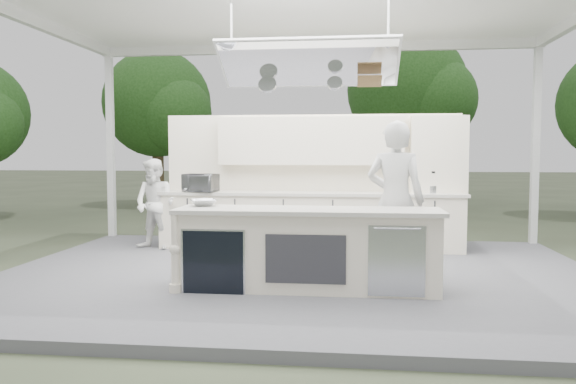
# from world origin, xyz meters

# --- Properties ---
(ground) EXTENTS (90.00, 90.00, 0.00)m
(ground) POSITION_xyz_m (0.00, 0.00, 0.00)
(ground) COLOR #4A553A
(ground) RESTS_ON ground
(stage_deck) EXTENTS (8.00, 6.00, 0.12)m
(stage_deck) POSITION_xyz_m (0.00, 0.00, 0.06)
(stage_deck) COLOR #59595E
(stage_deck) RESTS_ON ground
(demo_island) EXTENTS (3.10, 0.79, 0.95)m
(demo_island) POSITION_xyz_m (0.18, -0.91, 0.60)
(demo_island) COLOR #EFE8CB
(demo_island) RESTS_ON stage_deck
(back_counter) EXTENTS (5.08, 0.72, 0.95)m
(back_counter) POSITION_xyz_m (0.00, 1.90, 0.60)
(back_counter) COLOR #EFE8CB
(back_counter) RESTS_ON stage_deck
(back_wall_unit) EXTENTS (5.05, 0.48, 2.25)m
(back_wall_unit) POSITION_xyz_m (0.44, 2.11, 1.57)
(back_wall_unit) COLOR #EFE8CB
(back_wall_unit) RESTS_ON stage_deck
(tree_cluster) EXTENTS (19.55, 9.40, 5.85)m
(tree_cluster) POSITION_xyz_m (-0.16, 9.77, 3.29)
(tree_cluster) COLOR brown
(tree_cluster) RESTS_ON ground
(head_chef) EXTENTS (0.83, 0.66, 2.00)m
(head_chef) POSITION_xyz_m (1.25, -0.24, 1.12)
(head_chef) COLOR silver
(head_chef) RESTS_ON stage_deck
(sous_chef) EXTENTS (0.85, 0.74, 1.50)m
(sous_chef) POSITION_xyz_m (-2.55, 1.55, 0.87)
(sous_chef) COLOR white
(sous_chef) RESTS_ON stage_deck
(toaster_oven) EXTENTS (0.59, 0.45, 0.30)m
(toaster_oven) POSITION_xyz_m (-1.81, 1.70, 1.22)
(toaster_oven) COLOR #B1B3B9
(toaster_oven) RESTS_ON back_counter
(bowl_large) EXTENTS (0.42, 0.42, 0.08)m
(bowl_large) POSITION_xyz_m (-1.10, -0.72, 1.11)
(bowl_large) COLOR silver
(bowl_large) RESTS_ON demo_island
(bowl_small) EXTENTS (0.27, 0.27, 0.08)m
(bowl_small) POSITION_xyz_m (-1.10, -0.65, 1.11)
(bowl_small) COLOR #B8B9BF
(bowl_small) RESTS_ON demo_island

